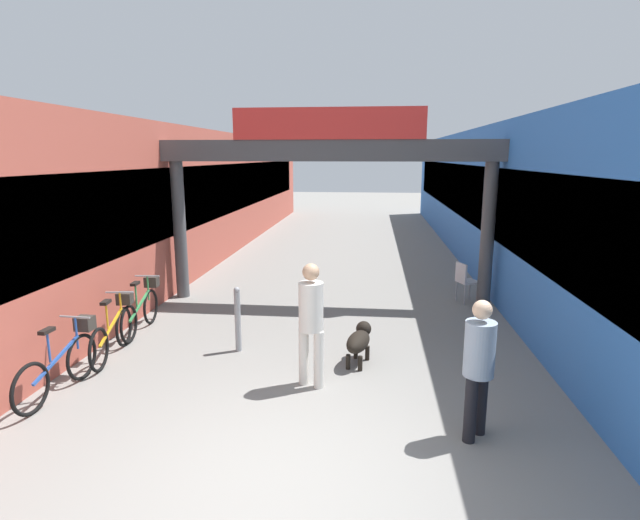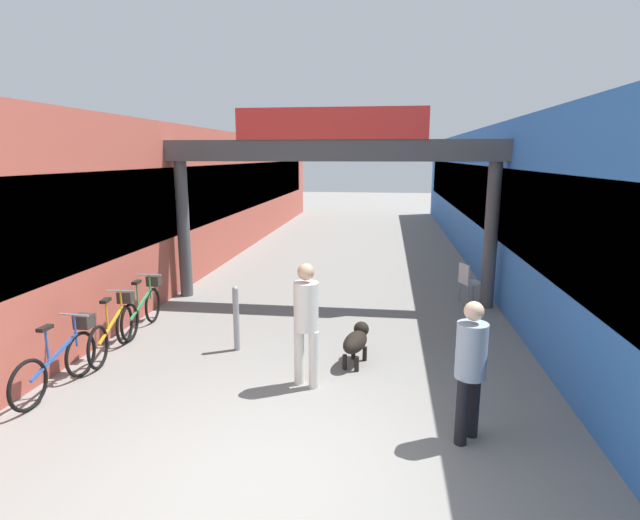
% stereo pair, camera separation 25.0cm
% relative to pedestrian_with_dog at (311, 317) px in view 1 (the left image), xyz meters
% --- Properties ---
extents(ground_plane, '(80.00, 80.00, 0.00)m').
position_rel_pedestrian_with_dog_xyz_m(ground_plane, '(-0.13, -2.11, -1.01)').
color(ground_plane, gray).
extents(storefront_left, '(3.00, 26.00, 3.89)m').
position_rel_pedestrian_with_dog_xyz_m(storefront_left, '(-5.22, 8.89, 0.93)').
color(storefront_left, '#B25142').
rests_on(storefront_left, ground_plane).
extents(storefront_right, '(3.00, 26.00, 3.89)m').
position_rel_pedestrian_with_dog_xyz_m(storefront_right, '(4.96, 8.89, 0.93)').
color(storefront_right, blue).
rests_on(storefront_right, ground_plane).
extents(arcade_sign_gateway, '(7.40, 0.47, 4.13)m').
position_rel_pedestrian_with_dog_xyz_m(arcade_sign_gateway, '(-0.13, 4.18, 1.94)').
color(arcade_sign_gateway, '#4C4C4F').
rests_on(arcade_sign_gateway, ground_plane).
extents(pedestrian_with_dog, '(0.44, 0.44, 1.76)m').
position_rel_pedestrian_with_dog_xyz_m(pedestrian_with_dog, '(0.00, 0.00, 0.00)').
color(pedestrian_with_dog, silver).
rests_on(pedestrian_with_dog, ground_plane).
extents(pedestrian_companion, '(0.48, 0.48, 1.63)m').
position_rel_pedestrian_with_dog_xyz_m(pedestrian_companion, '(2.02, -1.11, -0.08)').
color(pedestrian_companion, black).
rests_on(pedestrian_companion, ground_plane).
extents(dog_on_leash, '(0.48, 0.84, 0.59)m').
position_rel_pedestrian_with_dog_xyz_m(dog_on_leash, '(0.64, 0.85, -0.64)').
color(dog_on_leash, black).
rests_on(dog_on_leash, ground_plane).
extents(bicycle_blue_nearest, '(0.46, 1.69, 0.98)m').
position_rel_pedestrian_with_dog_xyz_m(bicycle_blue_nearest, '(-3.33, -0.53, -0.57)').
color(bicycle_blue_nearest, black).
rests_on(bicycle_blue_nearest, ground_plane).
extents(bicycle_orange_second, '(0.46, 1.68, 0.98)m').
position_rel_pedestrian_with_dog_xyz_m(bicycle_orange_second, '(-3.29, 0.76, -0.57)').
color(bicycle_orange_second, black).
rests_on(bicycle_orange_second, ground_plane).
extents(bicycle_green_third, '(0.46, 1.69, 0.98)m').
position_rel_pedestrian_with_dog_xyz_m(bicycle_green_third, '(-3.36, 1.91, -0.57)').
color(bicycle_green_third, black).
rests_on(bicycle_green_third, ground_plane).
extents(bollard_post_metal, '(0.10, 0.10, 1.09)m').
position_rel_pedestrian_with_dog_xyz_m(bollard_post_metal, '(-1.35, 1.14, -0.46)').
color(bollard_post_metal, gray).
rests_on(bollard_post_metal, ground_plane).
extents(cafe_chair_aluminium_nearer, '(0.52, 0.52, 0.89)m').
position_rel_pedestrian_with_dog_xyz_m(cafe_chair_aluminium_nearer, '(2.84, 4.37, -0.47)').
color(cafe_chair_aluminium_nearer, gray).
rests_on(cafe_chair_aluminium_nearer, ground_plane).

